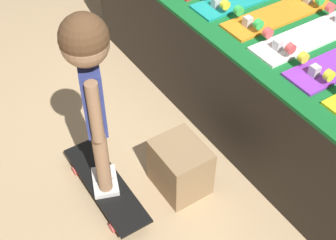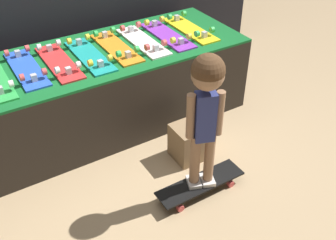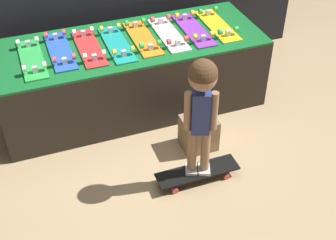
# 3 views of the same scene
# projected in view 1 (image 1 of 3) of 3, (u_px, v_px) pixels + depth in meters

# --- Properties ---
(ground_plane) EXTENTS (16.00, 16.00, 0.00)m
(ground_plane) POSITION_uv_depth(u_px,v_px,m) (181.00, 129.00, 2.89)
(ground_plane) COLOR tan
(display_rack) EXTENTS (2.39, 0.90, 0.69)m
(display_rack) POSITION_uv_depth(u_px,v_px,m) (255.00, 56.00, 2.86)
(display_rack) COLOR black
(display_rack) RESTS_ON ground_plane
(skateboard_orange_on_rack) EXTENTS (0.19, 0.67, 0.09)m
(skateboard_orange_on_rack) POSITION_uv_depth(u_px,v_px,m) (279.00, 13.00, 2.54)
(skateboard_orange_on_rack) COLOR orange
(skateboard_orange_on_rack) RESTS_ON display_rack
(skateboard_white_on_rack) EXTENTS (0.19, 0.67, 0.09)m
(skateboard_white_on_rack) POSITION_uv_depth(u_px,v_px,m) (309.00, 35.00, 2.39)
(skateboard_white_on_rack) COLOR white
(skateboard_white_on_rack) RESTS_ON display_rack
(skateboard_on_floor) EXTENTS (0.67, 0.18, 0.09)m
(skateboard_on_floor) POSITION_uv_depth(u_px,v_px,m) (106.00, 185.00, 2.48)
(skateboard_on_floor) COLOR black
(skateboard_on_floor) RESTS_ON ground_plane
(child) EXTENTS (0.23, 0.21, 1.02)m
(child) POSITION_uv_depth(u_px,v_px,m) (90.00, 78.00, 1.98)
(child) COLOR silver
(child) RESTS_ON skateboard_on_floor
(storage_box) EXTENTS (0.29, 0.24, 0.30)m
(storage_box) POSITION_uv_depth(u_px,v_px,m) (180.00, 167.00, 2.48)
(storage_box) COLOR #8E704C
(storage_box) RESTS_ON ground_plane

